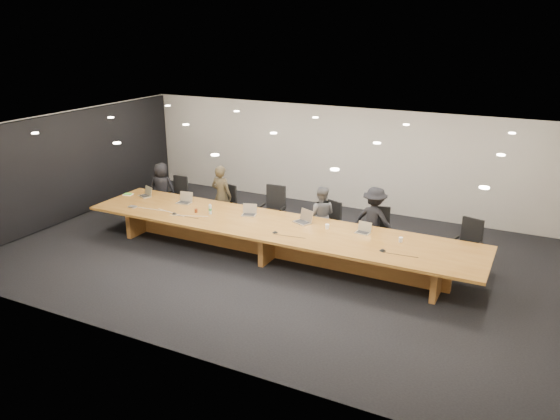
% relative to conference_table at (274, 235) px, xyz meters
% --- Properties ---
extents(ground, '(12.00, 12.00, 0.00)m').
position_rel_conference_table_xyz_m(ground, '(0.00, 0.00, -0.52)').
color(ground, black).
rests_on(ground, ground).
extents(back_wall, '(12.00, 0.02, 2.80)m').
position_rel_conference_table_xyz_m(back_wall, '(0.00, 4.00, 0.88)').
color(back_wall, silver).
rests_on(back_wall, ground).
extents(left_wall_panel, '(0.08, 7.84, 2.74)m').
position_rel_conference_table_xyz_m(left_wall_panel, '(-5.94, 0.00, 0.85)').
color(left_wall_panel, black).
rests_on(left_wall_panel, ground).
extents(conference_table, '(9.00, 1.80, 0.75)m').
position_rel_conference_table_xyz_m(conference_table, '(0.00, 0.00, 0.00)').
color(conference_table, brown).
rests_on(conference_table, ground).
extents(chair_far_left, '(0.54, 0.54, 1.05)m').
position_rel_conference_table_xyz_m(chair_far_left, '(-3.63, 1.35, 0.01)').
color(chair_far_left, black).
rests_on(chair_far_left, ground).
extents(chair_left, '(0.63, 0.63, 1.03)m').
position_rel_conference_table_xyz_m(chair_left, '(-2.10, 1.32, -0.01)').
color(chair_left, black).
rests_on(chair_left, ground).
extents(chair_mid_left, '(0.64, 0.64, 1.19)m').
position_rel_conference_table_xyz_m(chair_mid_left, '(-0.70, 1.27, 0.08)').
color(chair_mid_left, black).
rests_on(chair_mid_left, ground).
extents(chair_mid_right, '(0.64, 0.64, 1.00)m').
position_rel_conference_table_xyz_m(chair_mid_right, '(0.76, 1.31, -0.02)').
color(chair_mid_right, black).
rests_on(chair_mid_right, ground).
extents(chair_right, '(0.64, 0.64, 1.05)m').
position_rel_conference_table_xyz_m(chair_right, '(1.99, 1.27, 0.00)').
color(chair_right, black).
rests_on(chair_right, ground).
extents(chair_far_right, '(0.68, 0.68, 1.09)m').
position_rel_conference_table_xyz_m(chair_far_right, '(3.88, 1.25, 0.02)').
color(chair_far_right, black).
rests_on(chair_far_right, ground).
extents(person_a, '(0.79, 0.64, 1.41)m').
position_rel_conference_table_xyz_m(person_a, '(-4.03, 1.26, 0.18)').
color(person_a, black).
rests_on(person_a, ground).
extents(person_b, '(0.59, 0.40, 1.57)m').
position_rel_conference_table_xyz_m(person_b, '(-2.10, 1.18, 0.27)').
color(person_b, '#30291A').
rests_on(person_b, ground).
extents(person_c, '(0.77, 0.66, 1.39)m').
position_rel_conference_table_xyz_m(person_c, '(0.62, 1.18, 0.17)').
color(person_c, '#515154').
rests_on(person_c, ground).
extents(person_d, '(1.05, 0.71, 1.51)m').
position_rel_conference_table_xyz_m(person_d, '(1.86, 1.28, 0.23)').
color(person_d, black).
rests_on(person_d, ground).
extents(laptop_a, '(0.38, 0.33, 0.25)m').
position_rel_conference_table_xyz_m(laptop_a, '(-3.88, 0.37, 0.35)').
color(laptop_a, tan).
rests_on(laptop_a, conference_table).
extents(laptop_b, '(0.36, 0.28, 0.27)m').
position_rel_conference_table_xyz_m(laptop_b, '(-2.65, 0.36, 0.36)').
color(laptop_b, '#C5B596').
rests_on(laptop_b, conference_table).
extents(laptop_c, '(0.37, 0.32, 0.25)m').
position_rel_conference_table_xyz_m(laptop_c, '(-0.80, 0.30, 0.36)').
color(laptop_c, tan).
rests_on(laptop_c, conference_table).
extents(laptop_d, '(0.45, 0.40, 0.29)m').
position_rel_conference_table_xyz_m(laptop_d, '(0.50, 0.39, 0.38)').
color(laptop_d, tan).
rests_on(laptop_d, conference_table).
extents(laptop_e, '(0.31, 0.24, 0.23)m').
position_rel_conference_table_xyz_m(laptop_e, '(1.89, 0.39, 0.35)').
color(laptop_e, '#B9AD8D').
rests_on(laptop_e, conference_table).
extents(water_bottle, '(0.08, 0.08, 0.22)m').
position_rel_conference_table_xyz_m(water_bottle, '(-1.64, -0.02, 0.34)').
color(water_bottle, '#B3C4BF').
rests_on(water_bottle, conference_table).
extents(amber_mug, '(0.07, 0.07, 0.09)m').
position_rel_conference_table_xyz_m(amber_mug, '(-1.99, -0.08, 0.27)').
color(amber_mug, maroon).
rests_on(amber_mug, conference_table).
extents(paper_cup_near, '(0.11, 0.11, 0.10)m').
position_rel_conference_table_xyz_m(paper_cup_near, '(1.13, 0.29, 0.28)').
color(paper_cup_near, white).
rests_on(paper_cup_near, conference_table).
extents(paper_cup_far, '(0.10, 0.10, 0.10)m').
position_rel_conference_table_xyz_m(paper_cup_far, '(2.73, 0.26, 0.28)').
color(paper_cup_far, silver).
rests_on(paper_cup_far, conference_table).
extents(notepad, '(0.26, 0.23, 0.01)m').
position_rel_conference_table_xyz_m(notepad, '(-4.35, 0.29, 0.24)').
color(notepad, white).
rests_on(notepad, conference_table).
extents(lime_gadget, '(0.19, 0.14, 0.03)m').
position_rel_conference_table_xyz_m(lime_gadget, '(-4.34, 0.27, 0.26)').
color(lime_gadget, green).
rests_on(lime_gadget, notepad).
extents(av_box, '(0.18, 0.14, 0.03)m').
position_rel_conference_table_xyz_m(av_box, '(-3.57, -0.44, 0.24)').
color(av_box, '#AEAEB3').
rests_on(av_box, conference_table).
extents(mic_left, '(0.14, 0.14, 0.03)m').
position_rel_conference_table_xyz_m(mic_left, '(-2.39, -0.38, 0.24)').
color(mic_left, black).
rests_on(mic_left, conference_table).
extents(mic_center, '(0.13, 0.13, 0.03)m').
position_rel_conference_table_xyz_m(mic_center, '(0.24, -0.41, 0.25)').
color(mic_center, black).
rests_on(mic_center, conference_table).
extents(mic_right, '(0.16, 0.16, 0.03)m').
position_rel_conference_table_xyz_m(mic_right, '(2.54, -0.33, 0.25)').
color(mic_right, black).
rests_on(mic_right, conference_table).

